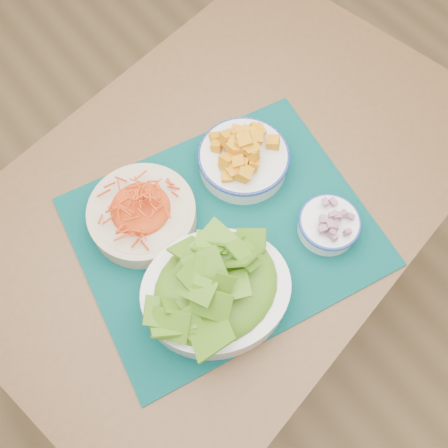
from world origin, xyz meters
The scene contains 7 objects.
ground centered at (0.00, 0.00, 0.00)m, with size 4.00×4.00×0.00m, color #A07C4D.
table centered at (0.07, -0.13, 0.64)m, with size 1.22×0.92×0.75m.
placemat centered at (0.00, -0.21, 0.75)m, with size 0.54×0.44×0.00m, color #012D2C.
carrot_bowl centered at (-0.11, -0.09, 0.79)m, with size 0.27×0.27×0.08m.
squash_bowl centered at (0.12, -0.12, 0.80)m, with size 0.21×0.21×0.10m.
lettuce_bowl centered at (-0.09, -0.30, 0.81)m, with size 0.33×0.30×0.12m.
onion_bowl centered at (0.15, -0.32, 0.78)m, with size 0.14×0.14×0.06m.
Camera 1 is at (-0.24, -0.52, 1.62)m, focal length 40.00 mm.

